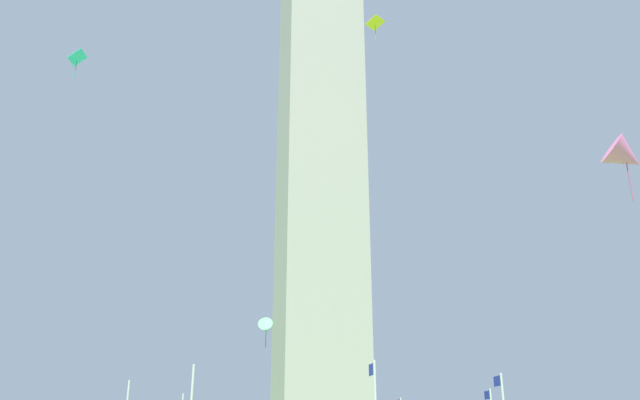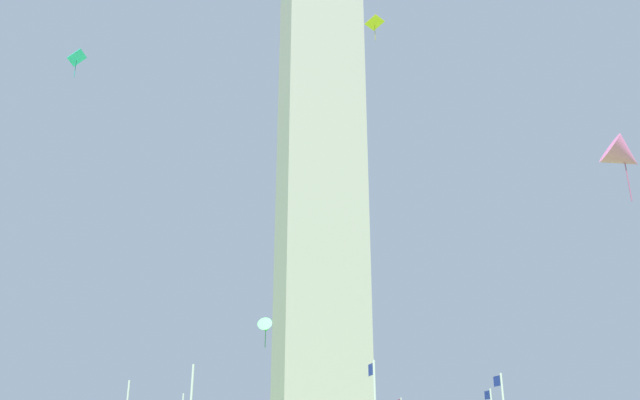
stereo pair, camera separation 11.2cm
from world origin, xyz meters
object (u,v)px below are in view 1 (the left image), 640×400
Objects in this scene: kite_green_delta at (266,327)px; kite_pink_delta at (625,156)px; obelisk_monument at (320,123)px; kite_yellow_diamond at (375,23)px; kite_cyan_diamond at (77,58)px.

kite_green_delta is 22.05m from kite_pink_delta.
obelisk_monument is 24.03m from kite_green_delta.
kite_green_delta is at bearing 153.86° from obelisk_monument.
kite_yellow_diamond reaches higher than kite_cyan_diamond.
kite_cyan_diamond reaches higher than kite_green_delta.
kite_yellow_diamond is at bearing -178.43° from obelisk_monument.
kite_cyan_diamond reaches higher than kite_pink_delta.
kite_green_delta is (2.86, 6.27, -19.83)m from kite_yellow_diamond.
obelisk_monument is at bearing 1.57° from kite_yellow_diamond.
obelisk_monument reaches higher than kite_cyan_diamond.
obelisk_monument is 37.84× the size of kite_yellow_diamond.
kite_cyan_diamond is at bearing 49.31° from kite_pink_delta.
kite_green_delta is at bearing -86.15° from kite_cyan_diamond.
kite_yellow_diamond is at bearing 11.43° from kite_pink_delta.
kite_green_delta is (0.82, -12.21, -15.77)m from kite_cyan_diamond.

